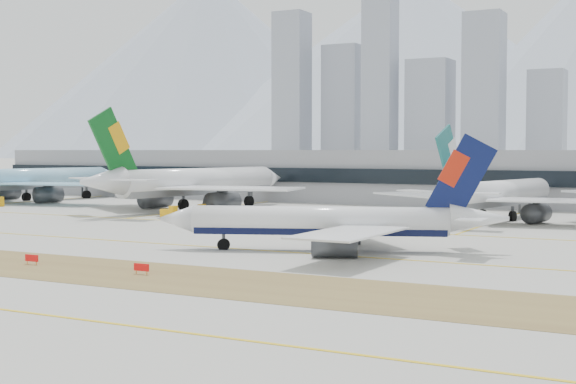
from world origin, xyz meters
The scene contains 12 objects.
ground centered at (0.00, 0.00, 0.00)m, with size 3000.00×3000.00×0.00m, color #9A9890.
taxiing_airliner centered at (23.81, -0.83, 4.25)m, with size 50.40×42.65×17.63m.
widebody_korean centered at (-102.10, 63.68, 6.11)m, with size 63.12×62.72×22.99m.
widebody_eva centered at (-40.32, 56.30, 6.63)m, with size 68.63×68.11×24.93m.
widebody_cathay centered at (33.26, 62.41, 5.37)m, with size 55.26×55.01×20.21m.
terminal centered at (0.00, 114.84, 7.50)m, with size 280.00×43.10×15.00m.
hold_sign_left centered at (-5.11, -32.00, 0.88)m, with size 2.20×0.15×1.35m.
hold_sign_right centered at (12.77, -32.00, 0.88)m, with size 2.20×0.15×1.35m.
gse_extra centered at (-30.54, 44.46, 1.05)m, with size 3.55×2.00×2.60m.
gse_c centered at (25.39, 45.06, 1.05)m, with size 3.55×2.00×2.60m.
gse_b centered at (-33.13, 36.99, 1.05)m, with size 3.55×2.00×2.60m.
city_skyline centered at (-106.76, 453.42, 49.80)m, with size 342.00×49.80×140.00m.
Camera 1 is at (72.63, -108.70, 14.99)m, focal length 50.00 mm.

